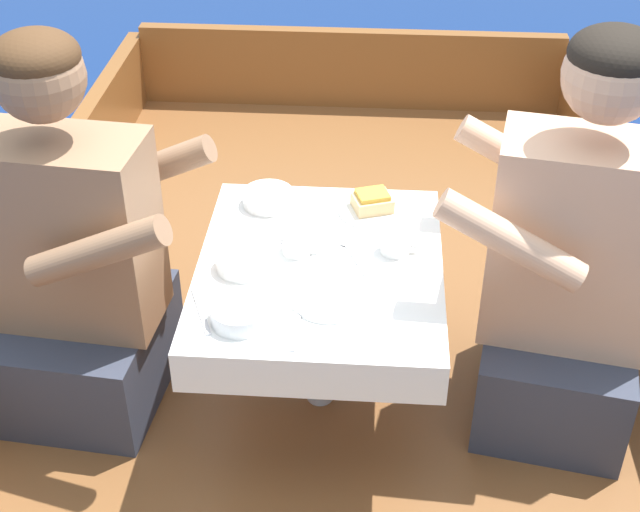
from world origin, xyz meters
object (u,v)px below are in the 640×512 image
Objects in this scene: coffee_cup_starboard at (297,241)px; person_starboard at (569,276)px; coffee_cup_port at (396,242)px; sandwich at (372,201)px; person_port at (77,267)px.

person_starboard is at bearing -2.20° from coffee_cup_starboard.
person_starboard is 0.42m from coffee_cup_port.
person_starboard is 10.27× the size of coffee_cup_port.
person_starboard is 0.53m from sandwich.
sandwich is at bearing -14.81° from person_starboard.
sandwich is at bearing 48.23° from coffee_cup_starboard.
coffee_cup_starboard reaches higher than sandwich.
coffee_cup_starboard is at bearing -131.77° from sandwich.
person_starboard is (1.18, 0.03, 0.02)m from person_port.
coffee_cup_port is at bearing 4.22° from person_starboard.
coffee_cup_port is (0.06, -0.18, -0.00)m from sandwich.
person_starboard is 8.87× the size of sandwich.
sandwich reaches higher than coffee_cup_port.
coffee_cup_starboard is (-0.24, -0.02, 0.01)m from coffee_cup_port.
person_starboard reaches higher than person_port.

